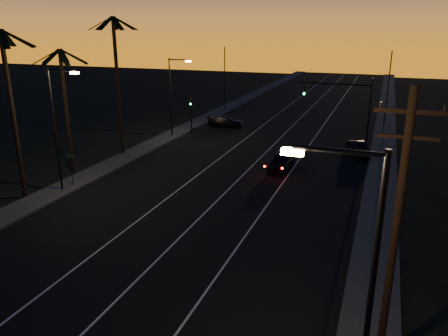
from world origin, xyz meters
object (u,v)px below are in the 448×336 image
at_px(utility_pole, 396,228).
at_px(lead_car, 281,161).
at_px(cross_car, 225,122).
at_px(signal_mast, 345,100).
at_px(right_car, 357,149).

bearing_deg(utility_pole, lead_car, 112.46).
distance_m(lead_car, cross_car, 17.32).
relative_size(signal_mast, lead_car, 1.49).
bearing_deg(right_car, signal_mast, 121.89).
distance_m(right_car, cross_car, 17.66).
relative_size(utility_pole, lead_car, 2.10).
bearing_deg(lead_car, utility_pole, -67.54).
xyz_separation_m(signal_mast, cross_car, (-14.26, 4.66, -4.15)).
xyz_separation_m(lead_car, cross_car, (-10.19, 14.00, -0.10)).
xyz_separation_m(signal_mast, lead_car, (-4.07, -9.34, -4.05)).
bearing_deg(signal_mast, cross_car, 161.92).
xyz_separation_m(signal_mast, right_car, (1.74, -2.80, -4.10)).
bearing_deg(cross_car, right_car, -24.98).
distance_m(utility_pole, right_car, 27.72).
relative_size(utility_pole, cross_car, 2.22).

